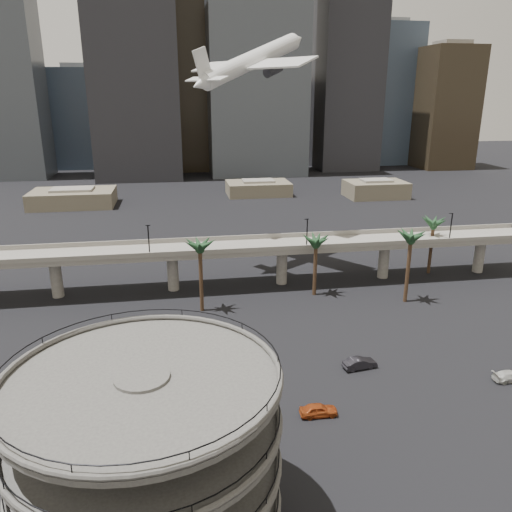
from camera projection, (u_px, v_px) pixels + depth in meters
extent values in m
plane|color=black|center=(289.00, 486.00, 49.67)|extent=(700.00, 700.00, 0.00)
cylinder|color=#464441|center=(149.00, 463.00, 41.46)|extent=(4.40, 4.40, 16.50)
cylinder|color=#464441|center=(152.00, 503.00, 42.77)|extent=(22.00, 22.00, 0.45)
torus|color=#464441|center=(152.00, 499.00, 42.62)|extent=(22.20, 22.20, 0.50)
torus|color=black|center=(151.00, 491.00, 42.37)|extent=(21.80, 21.80, 0.10)
cylinder|color=#464441|center=(149.00, 465.00, 41.53)|extent=(22.00, 22.00, 0.45)
torus|color=#464441|center=(149.00, 460.00, 41.38)|extent=(22.20, 22.20, 0.50)
torus|color=black|center=(148.00, 452.00, 41.14)|extent=(21.80, 21.80, 0.10)
cylinder|color=#464441|center=(146.00, 424.00, 40.29)|extent=(22.00, 22.00, 0.45)
torus|color=#464441|center=(145.00, 419.00, 40.15)|extent=(22.20, 22.20, 0.50)
torus|color=black|center=(145.00, 411.00, 39.90)|extent=(21.80, 21.80, 0.10)
cylinder|color=#464441|center=(142.00, 381.00, 39.06)|extent=(22.00, 22.00, 0.45)
torus|color=#464441|center=(142.00, 376.00, 38.91)|extent=(22.20, 22.20, 0.50)
torus|color=black|center=(141.00, 367.00, 38.66)|extent=(21.80, 21.80, 0.10)
cube|color=slate|center=(228.00, 249.00, 98.83)|extent=(130.00, 9.00, 0.90)
cube|color=slate|center=(230.00, 251.00, 94.33)|extent=(130.00, 0.30, 1.00)
cube|color=slate|center=(225.00, 238.00, 102.78)|extent=(130.00, 0.30, 1.00)
cylinder|color=slate|center=(56.00, 278.00, 95.08)|extent=(2.20, 2.20, 8.00)
cylinder|color=slate|center=(173.00, 272.00, 98.45)|extent=(2.20, 2.20, 8.00)
cylinder|color=slate|center=(282.00, 266.00, 101.81)|extent=(2.20, 2.20, 8.00)
cylinder|color=slate|center=(384.00, 260.00, 105.17)|extent=(2.20, 2.20, 8.00)
cylinder|color=slate|center=(479.00, 255.00, 108.54)|extent=(2.20, 2.20, 8.00)
cylinder|color=black|center=(149.00, 241.00, 91.70)|extent=(0.24, 0.24, 6.00)
cylinder|color=black|center=(307.00, 234.00, 96.29)|extent=(0.24, 0.24, 6.00)
cylinder|color=black|center=(451.00, 227.00, 100.87)|extent=(0.24, 0.24, 6.00)
cylinder|color=#432D1C|center=(201.00, 279.00, 88.18)|extent=(0.70, 0.70, 12.15)
ellipsoid|color=#1A391F|center=(200.00, 244.00, 86.18)|extent=(4.40, 4.40, 2.00)
cylinder|color=#432D1C|center=(315.00, 268.00, 95.51)|extent=(0.70, 0.70, 10.80)
ellipsoid|color=#1A391F|center=(316.00, 239.00, 93.72)|extent=(4.40, 4.40, 2.00)
cylinder|color=#432D1C|center=(408.00, 270.00, 92.04)|extent=(0.70, 0.70, 12.60)
ellipsoid|color=#1A391F|center=(411.00, 235.00, 89.97)|extent=(4.40, 4.40, 2.00)
cylinder|color=#432D1C|center=(431.00, 248.00, 107.23)|extent=(0.70, 0.70, 11.25)
ellipsoid|color=#1A391F|center=(434.00, 221.00, 105.37)|extent=(4.40, 4.40, 2.00)
cube|color=#685F4D|center=(73.00, 198.00, 173.36)|extent=(28.00, 18.00, 5.50)
cube|color=slate|center=(72.00, 189.00, 172.38)|extent=(14.00, 9.00, 0.80)
cube|color=#685F4D|center=(258.00, 188.00, 193.07)|extent=(24.00, 16.00, 5.00)
cube|color=slate|center=(258.00, 181.00, 192.17)|extent=(12.00, 8.00, 0.80)
cube|color=#685F4D|center=(376.00, 189.00, 188.22)|extent=(22.00, 15.00, 6.00)
cube|color=slate|center=(376.00, 180.00, 187.17)|extent=(11.00, 7.50, 0.80)
cube|color=#444A50|center=(11.00, 87.00, 222.07)|extent=(26.00, 24.00, 80.86)
cube|color=#3D4B5E|center=(85.00, 119.00, 263.55)|extent=(30.00, 30.00, 49.76)
cube|color=slate|center=(80.00, 66.00, 255.49)|extent=(16.50, 16.50, 2.40)
cube|color=black|center=(133.00, 46.00, 215.96)|extent=(38.00, 30.00, 114.04)
cube|color=#31281B|center=(200.00, 74.00, 247.22)|extent=(28.00, 26.00, 93.30)
cube|color=#444A50|center=(256.00, 37.00, 227.47)|extent=(45.00, 32.00, 124.40)
cube|color=#827359|center=(290.00, 123.00, 276.64)|extent=(24.00, 24.00, 43.54)
cube|color=slate|center=(291.00, 80.00, 269.54)|extent=(13.20, 13.20, 2.40)
cube|color=black|center=(348.00, 69.00, 248.20)|extent=(30.00, 28.00, 98.49)
cube|color=#3D4B5E|center=(381.00, 96.00, 275.10)|extent=(34.00, 30.00, 72.57)
cube|color=slate|center=(387.00, 22.00, 263.52)|extent=(18.70, 16.50, 2.40)
cube|color=#31281B|center=(445.00, 109.00, 257.38)|extent=(26.00, 26.00, 60.13)
cube|color=slate|center=(453.00, 43.00, 247.72)|extent=(14.30, 14.30, 2.40)
cube|color=#827359|center=(220.00, 126.00, 290.39)|extent=(22.00, 22.00, 39.39)
cube|color=slate|center=(220.00, 88.00, 283.94)|extent=(12.10, 12.10, 2.40)
cylinder|color=silver|center=(252.00, 60.00, 104.12)|extent=(24.29, 20.26, 12.48)
cone|color=silver|center=(297.00, 40.00, 113.03)|extent=(5.81, 5.67, 4.59)
cone|color=silver|center=(200.00, 84.00, 95.21)|extent=(5.46, 5.27, 4.20)
cube|color=silver|center=(250.00, 65.00, 103.86)|extent=(23.83, 27.80, 2.43)
cube|color=silver|center=(206.00, 79.00, 96.15)|extent=(8.15, 9.43, 1.01)
cube|color=silver|center=(202.00, 64.00, 94.69)|extent=(4.02, 3.28, 6.32)
cylinder|color=#27282D|center=(234.00, 72.00, 108.46)|extent=(4.93, 4.49, 3.27)
cylinder|color=#27282D|center=(273.00, 70.00, 101.30)|extent=(4.93, 4.49, 3.27)
imported|color=#A54117|center=(319.00, 410.00, 60.33)|extent=(4.65, 1.94, 1.57)
imported|color=black|center=(360.00, 363.00, 70.79)|extent=(5.10, 2.40, 1.61)
imported|color=beige|center=(510.00, 376.00, 67.74)|extent=(4.83, 1.98, 1.40)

